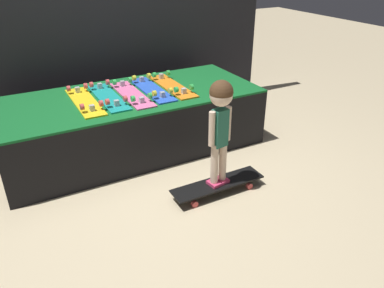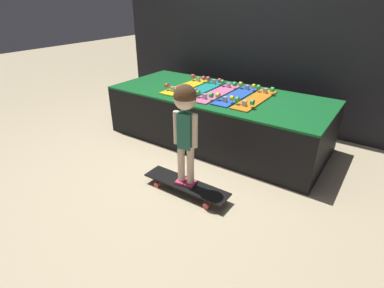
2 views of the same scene
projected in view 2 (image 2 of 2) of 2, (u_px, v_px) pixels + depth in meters
ground_plane at (184, 163)px, 3.07m from camera, size 16.00×16.00×0.00m
back_wall at (256, 25)px, 3.66m from camera, size 4.06×0.10×2.41m
display_rack at (217, 117)px, 3.44m from camera, size 2.43×1.04×0.57m
skateboard_yellow_on_rack at (186, 86)px, 3.52m from camera, size 0.19×0.78×0.09m
skateboard_teal_on_rack at (202, 89)px, 3.42m from camera, size 0.19×0.78×0.09m
skateboard_pink_on_rack at (217, 92)px, 3.28m from camera, size 0.19×0.78×0.09m
skateboard_blue_on_rack at (236, 95)px, 3.20m from camera, size 0.19×0.78×0.09m
skateboard_orange_on_rack at (255, 99)px, 3.08m from camera, size 0.19×0.78×0.09m
skateboard_on_floor at (186, 185)px, 2.58m from camera, size 0.79×0.20×0.09m
child at (185, 118)px, 2.30m from camera, size 0.21×0.18×0.87m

